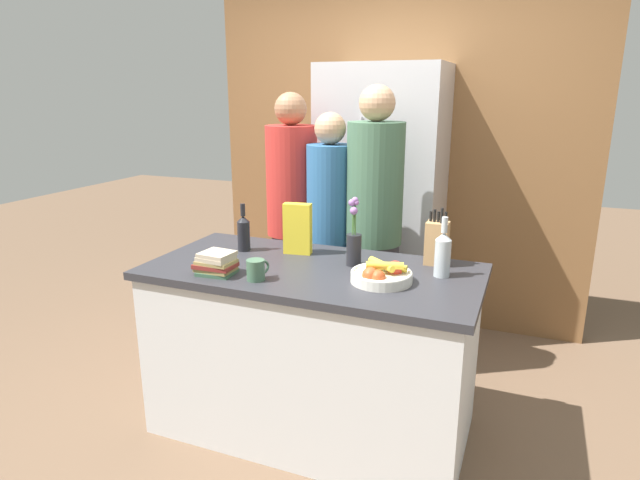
{
  "coord_description": "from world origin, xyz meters",
  "views": [
    {
      "loc": [
        0.99,
        -2.37,
        1.78
      ],
      "look_at": [
        0.0,
        0.1,
        1.03
      ],
      "focal_mm": 30.0,
      "sensor_mm": 36.0,
      "label": 1
    }
  ],
  "objects_px": {
    "fruit_bowl": "(382,275)",
    "person_in_red_tee": "(374,218)",
    "flower_vase": "(354,243)",
    "cereal_box": "(298,229)",
    "bottle_vinegar": "(443,253)",
    "bottle_oil": "(244,232)",
    "person_at_sink": "(292,212)",
    "refrigerator": "(381,205)",
    "coffee_mug": "(256,270)",
    "knife_block": "(437,243)",
    "person_in_blue": "(330,227)",
    "book_stack": "(216,264)"
  },
  "relations": [
    {
      "from": "fruit_bowl",
      "to": "book_stack",
      "type": "height_order",
      "value": "book_stack"
    },
    {
      "from": "person_in_blue",
      "to": "bottle_oil",
      "type": "bearing_deg",
      "value": -114.4
    },
    {
      "from": "cereal_box",
      "to": "bottle_vinegar",
      "type": "bearing_deg",
      "value": -6.0
    },
    {
      "from": "flower_vase",
      "to": "cereal_box",
      "type": "relative_size",
      "value": 1.27
    },
    {
      "from": "cereal_box",
      "to": "person_in_blue",
      "type": "relative_size",
      "value": 0.17
    },
    {
      "from": "bottle_oil",
      "to": "person_in_red_tee",
      "type": "bearing_deg",
      "value": 43.23
    },
    {
      "from": "cereal_box",
      "to": "coffee_mug",
      "type": "relative_size",
      "value": 2.28
    },
    {
      "from": "person_at_sink",
      "to": "fruit_bowl",
      "type": "bearing_deg",
      "value": -66.8
    },
    {
      "from": "knife_block",
      "to": "cereal_box",
      "type": "distance_m",
      "value": 0.75
    },
    {
      "from": "fruit_bowl",
      "to": "flower_vase",
      "type": "height_order",
      "value": "flower_vase"
    },
    {
      "from": "cereal_box",
      "to": "bottle_vinegar",
      "type": "height_order",
      "value": "bottle_vinegar"
    },
    {
      "from": "coffee_mug",
      "to": "book_stack",
      "type": "height_order",
      "value": "book_stack"
    },
    {
      "from": "person_in_red_tee",
      "to": "flower_vase",
      "type": "bearing_deg",
      "value": -57.39
    },
    {
      "from": "knife_block",
      "to": "person_in_red_tee",
      "type": "xyz_separation_m",
      "value": [
        -0.45,
        0.4,
        0.0
      ]
    },
    {
      "from": "refrigerator",
      "to": "coffee_mug",
      "type": "bearing_deg",
      "value": -95.86
    },
    {
      "from": "fruit_bowl",
      "to": "person_in_blue",
      "type": "distance_m",
      "value": 0.94
    },
    {
      "from": "fruit_bowl",
      "to": "person_at_sink",
      "type": "distance_m",
      "value": 1.21
    },
    {
      "from": "knife_block",
      "to": "book_stack",
      "type": "height_order",
      "value": "knife_block"
    },
    {
      "from": "flower_vase",
      "to": "person_in_red_tee",
      "type": "height_order",
      "value": "person_in_red_tee"
    },
    {
      "from": "person_in_red_tee",
      "to": "coffee_mug",
      "type": "bearing_deg",
      "value": -80.64
    },
    {
      "from": "flower_vase",
      "to": "book_stack",
      "type": "height_order",
      "value": "flower_vase"
    },
    {
      "from": "coffee_mug",
      "to": "bottle_vinegar",
      "type": "height_order",
      "value": "bottle_vinegar"
    },
    {
      "from": "bottle_vinegar",
      "to": "person_in_red_tee",
      "type": "xyz_separation_m",
      "value": [
        -0.51,
        0.58,
        -0.0
      ]
    },
    {
      "from": "fruit_bowl",
      "to": "bottle_oil",
      "type": "xyz_separation_m",
      "value": [
        -0.86,
        0.22,
        0.07
      ]
    },
    {
      "from": "bottle_vinegar",
      "to": "refrigerator",
      "type": "bearing_deg",
      "value": 117.9
    },
    {
      "from": "fruit_bowl",
      "to": "coffee_mug",
      "type": "relative_size",
      "value": 2.36
    },
    {
      "from": "bottle_oil",
      "to": "person_at_sink",
      "type": "bearing_deg",
      "value": 89.76
    },
    {
      "from": "refrigerator",
      "to": "book_stack",
      "type": "relative_size",
      "value": 10.03
    },
    {
      "from": "flower_vase",
      "to": "person_in_red_tee",
      "type": "relative_size",
      "value": 0.2
    },
    {
      "from": "person_at_sink",
      "to": "bottle_vinegar",
      "type": "bearing_deg",
      "value": -52.78
    },
    {
      "from": "refrigerator",
      "to": "bottle_vinegar",
      "type": "distance_m",
      "value": 1.37
    },
    {
      "from": "flower_vase",
      "to": "bottle_vinegar",
      "type": "xyz_separation_m",
      "value": [
        0.45,
        -0.0,
        -0.0
      ]
    },
    {
      "from": "flower_vase",
      "to": "bottle_oil",
      "type": "xyz_separation_m",
      "value": [
        -0.65,
        0.02,
        -0.01
      ]
    },
    {
      "from": "fruit_bowl",
      "to": "person_in_red_tee",
      "type": "distance_m",
      "value": 0.82
    },
    {
      "from": "person_at_sink",
      "to": "person_in_blue",
      "type": "distance_m",
      "value": 0.32
    },
    {
      "from": "book_stack",
      "to": "refrigerator",
      "type": "bearing_deg",
      "value": 76.45
    },
    {
      "from": "fruit_bowl",
      "to": "person_in_red_tee",
      "type": "bearing_deg",
      "value": 109.0
    },
    {
      "from": "knife_block",
      "to": "coffee_mug",
      "type": "bearing_deg",
      "value": -143.09
    },
    {
      "from": "fruit_bowl",
      "to": "person_at_sink",
      "type": "relative_size",
      "value": 0.16
    },
    {
      "from": "fruit_bowl",
      "to": "knife_block",
      "type": "bearing_deg",
      "value": 63.47
    },
    {
      "from": "bottle_oil",
      "to": "bottle_vinegar",
      "type": "relative_size",
      "value": 0.91
    },
    {
      "from": "knife_block",
      "to": "coffee_mug",
      "type": "height_order",
      "value": "knife_block"
    },
    {
      "from": "flower_vase",
      "to": "person_in_blue",
      "type": "xyz_separation_m",
      "value": [
        -0.35,
        0.57,
        -0.09
      ]
    },
    {
      "from": "cereal_box",
      "to": "book_stack",
      "type": "distance_m",
      "value": 0.52
    },
    {
      "from": "knife_block",
      "to": "person_at_sink",
      "type": "relative_size",
      "value": 0.17
    },
    {
      "from": "cereal_box",
      "to": "book_stack",
      "type": "xyz_separation_m",
      "value": [
        -0.23,
        -0.47,
        -0.09
      ]
    },
    {
      "from": "cereal_box",
      "to": "coffee_mug",
      "type": "bearing_deg",
      "value": -90.74
    },
    {
      "from": "cereal_box",
      "to": "book_stack",
      "type": "height_order",
      "value": "cereal_box"
    },
    {
      "from": "book_stack",
      "to": "person_at_sink",
      "type": "relative_size",
      "value": 0.11
    },
    {
      "from": "person_at_sink",
      "to": "person_in_blue",
      "type": "height_order",
      "value": "person_at_sink"
    }
  ]
}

